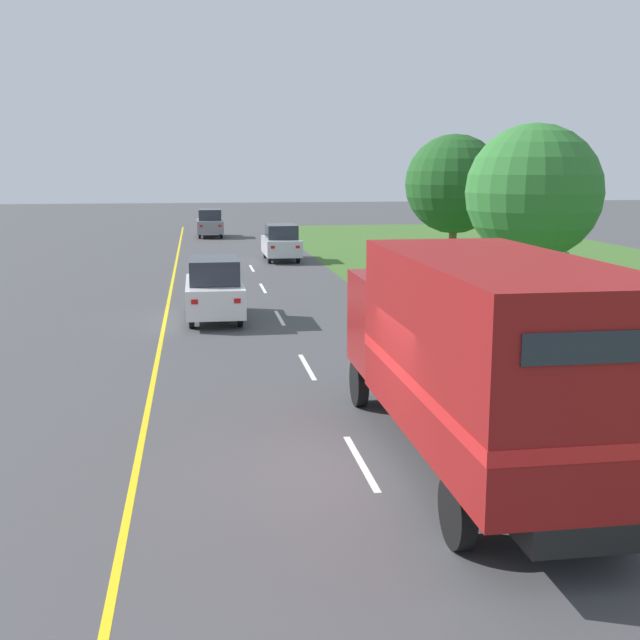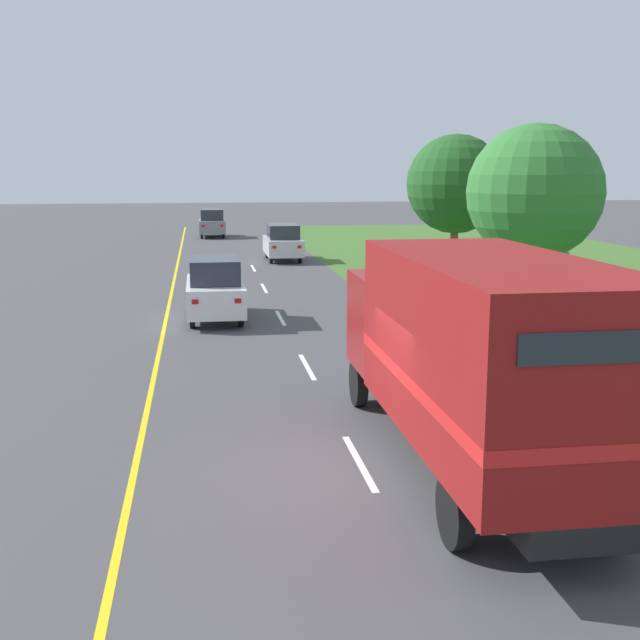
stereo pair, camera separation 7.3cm
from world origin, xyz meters
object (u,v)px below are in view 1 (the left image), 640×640
Objects in this scene: lead_car_silver_ahead at (281,242)px; lead_car_grey_ahead at (210,223)px; horse_trailer_truck at (477,351)px; lead_car_white at (214,289)px; roadside_tree_near at (534,192)px; highway_sign at (527,295)px; delineator_post at (639,446)px; roadside_tree_mid at (454,184)px.

lead_car_silver_ahead is 15.41m from lead_car_grey_ahead.
lead_car_white is (-3.82, 13.83, -0.99)m from horse_trailer_truck.
lead_car_white is 10.95m from roadside_tree_near.
delineator_post is at bearing -100.96° from highway_sign.
roadside_tree_near reaches higher than lead_car_grey_ahead.
roadside_tree_mid reaches higher than lead_car_white.
lead_car_grey_ahead is 38.22m from highway_sign.
highway_sign is at bearing 79.04° from delineator_post.
highway_sign reaches higher than delineator_post.
lead_car_grey_ahead is 46.16m from delineator_post.
delineator_post is at bearing -13.99° from horse_trailer_truck.
lead_car_silver_ahead is 22.82m from highway_sign.
horse_trailer_truck is 21.72m from roadside_tree_mid.
lead_car_grey_ahead is at bearing 94.29° from horse_trailer_truck.
lead_car_grey_ahead is at bearing 102.91° from lead_car_silver_ahead.
roadside_tree_near is (10.52, -0.33, 3.03)m from lead_car_white.
delineator_post is (6.34, -14.46, -0.50)m from lead_car_white.
lead_car_silver_ahead is at bearing 100.29° from highway_sign.
lead_car_white reaches higher than delineator_post.
lead_car_grey_ahead is 4.04× the size of delineator_post.
roadside_tree_near is at bearing 66.20° from highway_sign.
lead_car_white reaches higher than lead_car_grey_ahead.
horse_trailer_truck is at bearing -116.39° from roadside_tree_near.
lead_car_white is 12.63m from roadside_tree_mid.
lead_car_grey_ahead is (-3.44, 15.02, 0.02)m from lead_car_silver_ahead.
horse_trailer_truck is at bearing -74.57° from lead_car_white.
delineator_post is at bearing -106.47° from roadside_tree_near.
roadside_tree_mid is at bearing 72.99° from horse_trailer_truck.
horse_trailer_truck is at bearing -85.71° from lead_car_grey_ahead.
horse_trailer_truck is 1.38× the size of roadside_tree_mid.
horse_trailer_truck is 1.36× the size of roadside_tree_near.
lead_car_grey_ahead is (0.43, 31.32, -0.02)m from lead_car_white.
lead_car_white is 1.03× the size of lead_car_silver_ahead.
roadside_tree_mid reaches higher than lead_car_grey_ahead.
horse_trailer_truck is 30.15m from lead_car_silver_ahead.
lead_car_white is 10.07m from highway_sign.
lead_car_grey_ahead is at bearing 107.68° from roadside_tree_near.
delineator_post is at bearing -100.12° from roadside_tree_mid.
horse_trailer_truck is at bearing 166.01° from delineator_post.
lead_car_grey_ahead is at bearing 101.35° from highway_sign.
roadside_tree_mid is at bearing 93.01° from roadside_tree_near.
highway_sign reaches higher than lead_car_grey_ahead.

